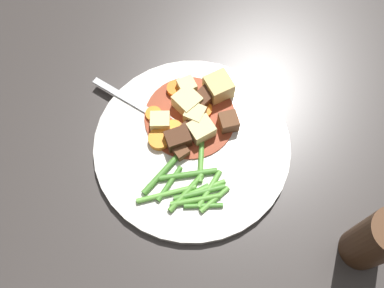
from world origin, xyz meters
The scene contains 34 objects.
ground_plane centered at (0.00, 0.00, 0.00)m, with size 3.00×3.00×0.00m, color #383330.
dinner_plate centered at (0.00, 0.00, 0.01)m, with size 0.29×0.29×0.01m, color white.
stew_sauce centered at (0.04, 0.01, 0.01)m, with size 0.14×0.14×0.00m, color #93381E.
carrot_slice_0 centered at (0.08, 0.03, 0.02)m, with size 0.03×0.03×0.01m, color orange.
carrot_slice_1 centered at (0.00, 0.05, 0.02)m, with size 0.03×0.03×0.01m, color orange.
carrot_slice_2 centered at (0.05, -0.01, 0.02)m, with size 0.03×0.03×0.01m, color orange.
carrot_slice_3 centered at (0.04, 0.06, 0.02)m, with size 0.02×0.02×0.01m, color orange.
carrot_slice_4 centered at (0.02, 0.03, 0.02)m, with size 0.03×0.03×0.01m, color orange.
potato_chunk_0 centered at (0.09, 0.02, 0.03)m, with size 0.02×0.02×0.02m, color #EAD68C.
potato_chunk_1 centered at (0.04, 0.00, 0.03)m, with size 0.03×0.03×0.03m, color #EAD68C.
potato_chunk_2 centered at (0.06, 0.01, 0.03)m, with size 0.03×0.03×0.03m, color #EAD68C.
potato_chunk_3 centered at (0.03, 0.05, 0.02)m, with size 0.02×0.03×0.02m, color #EAD68C.
potato_chunk_4 centered at (0.02, -0.01, 0.03)m, with size 0.03×0.03×0.03m, color #EAD68C.
potato_chunk_5 centered at (0.09, -0.03, 0.03)m, with size 0.04×0.04×0.03m, color #DBBC6B.
meat_chunk_0 centered at (0.04, -0.05, 0.03)m, with size 0.03×0.03×0.02m, color brown.
meat_chunk_1 centered at (0.07, -0.01, 0.03)m, with size 0.02×0.03×0.02m, color #4C2B19.
meat_chunk_2 centered at (0.00, 0.02, 0.03)m, with size 0.03×0.03×0.03m, color #4C2B19.
meat_chunk_3 centered at (-0.01, 0.02, 0.02)m, with size 0.02×0.02×0.02m, color brown.
meat_chunk_4 centered at (0.02, 0.01, 0.02)m, with size 0.02×0.02×0.02m, color #4C2B19.
green_bean_0 centered at (-0.07, -0.03, 0.02)m, with size 0.01×0.01×0.06m, color #66AD42.
green_bean_1 centered at (-0.07, -0.02, 0.02)m, with size 0.01×0.01×0.07m, color #4C8E33.
green_bean_2 centered at (-0.08, -0.01, 0.02)m, with size 0.01×0.01×0.07m, color #599E38.
green_bean_3 centered at (-0.08, -0.01, 0.02)m, with size 0.01×0.01×0.05m, color #4C8E33.
green_bean_4 centered at (-0.08, 0.03, 0.02)m, with size 0.01×0.01×0.08m, color #66AD42.
green_bean_5 centered at (-0.03, -0.02, 0.02)m, with size 0.01×0.01×0.06m, color #599E38.
green_bean_6 centered at (-0.07, -0.02, 0.02)m, with size 0.01×0.01×0.06m, color #66AD42.
green_bean_7 centered at (-0.07, 0.00, 0.02)m, with size 0.01×0.01×0.07m, color #599E38.
green_bean_8 centered at (-0.09, -0.03, 0.02)m, with size 0.01×0.01×0.05m, color #4C8E33.
green_bean_9 centered at (-0.06, 0.02, 0.02)m, with size 0.01×0.01×0.06m, color #4C8E33.
green_bean_10 centered at (-0.08, -0.04, 0.02)m, with size 0.01×0.01×0.05m, color #66AD42.
green_bean_11 centered at (-0.05, 0.00, 0.02)m, with size 0.01×0.01×0.08m, color #4C8E33.
green_bean_12 centered at (-0.05, 0.04, 0.02)m, with size 0.01×0.01×0.07m, color #4C8E33.
fork centered at (0.05, 0.08, 0.01)m, with size 0.09×0.16×0.00m.
pepper_mill centered at (-0.12, -0.24, 0.06)m, with size 0.06×0.06×0.12m, color #4C2D19.
Camera 1 is at (-0.25, -0.03, 0.61)m, focal length 41.97 mm.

